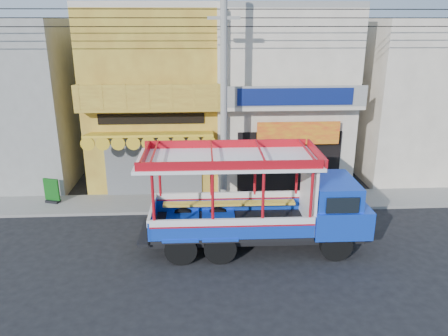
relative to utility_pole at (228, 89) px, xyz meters
name	(u,v)px	position (x,y,z in m)	size (l,w,h in m)	color
ground	(258,248)	(0.85, -3.30, -5.03)	(90.00, 90.00, 0.00)	black
sidewalk	(246,201)	(0.85, 0.70, -4.97)	(30.00, 2.00, 0.12)	slate
shophouse_left	(157,94)	(-3.15, 4.66, -0.92)	(6.00, 7.50, 8.24)	#A57224
shophouse_right	(279,93)	(2.85, 4.66, -0.93)	(6.00, 6.75, 8.24)	#BCAF9A
party_pilaster	(222,108)	(-0.15, 1.55, -1.03)	(0.35, 0.30, 8.00)	#BCAF9A
filler_building_left	(11,102)	(-10.15, 4.70, -1.23)	(6.00, 6.00, 7.60)	gray
filler_building_right	(416,98)	(9.85, 4.70, -1.23)	(6.00, 6.00, 7.60)	#BCAF9A
utility_pole	(228,89)	(0.00, 0.00, 0.00)	(28.00, 0.26, 9.00)	gray
songthaew_truck	(272,201)	(1.29, -3.18, -3.32)	(7.62, 2.63, 3.55)	black
green_sign	(52,192)	(-7.43, 0.94, -4.47)	(0.69, 0.48, 1.07)	black
potted_plant_a	(325,184)	(4.45, 1.20, -4.44)	(0.85, 0.74, 0.94)	#245919
potted_plant_b	(317,191)	(3.87, 0.47, -4.45)	(0.50, 0.41, 0.92)	#245919
potted_plant_c	(309,189)	(3.58, 0.67, -4.46)	(0.50, 0.50, 0.90)	#245919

